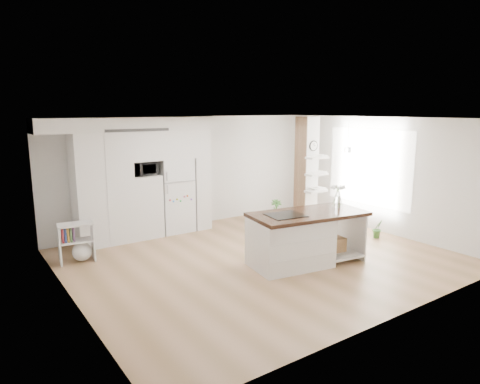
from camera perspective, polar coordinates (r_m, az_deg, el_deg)
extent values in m
cube|color=tan|center=(8.49, 2.77, -8.79)|extent=(7.00, 6.00, 0.01)
cube|color=white|center=(7.99, 2.95, 9.75)|extent=(7.00, 6.00, 0.04)
cube|color=silver|center=(10.64, -7.03, 2.69)|extent=(7.00, 0.04, 2.70)
cube|color=silver|center=(6.09, 20.32, -4.18)|extent=(7.00, 0.04, 2.70)
cube|color=silver|center=(6.66, -21.86, -3.04)|extent=(0.04, 6.00, 2.70)
cube|color=silver|center=(10.60, 18.06, 2.20)|extent=(0.04, 6.00, 2.70)
cube|color=white|center=(9.54, -17.85, 0.37)|extent=(1.20, 0.65, 2.40)
cube|color=white|center=(9.94, -12.59, -1.84)|extent=(0.65, 0.65, 1.42)
cube|color=white|center=(9.73, -12.93, 6.02)|extent=(0.65, 0.65, 0.65)
cube|color=white|center=(10.03, -8.93, 6.31)|extent=(0.85, 0.65, 0.65)
cube|color=white|center=(10.42, -5.69, 1.71)|extent=(0.40, 0.65, 2.40)
cube|color=silver|center=(9.60, -14.25, 8.74)|extent=(4.00, 0.70, 0.30)
cube|color=#262626|center=(9.29, -13.47, 8.03)|extent=(1.40, 0.04, 0.06)
cube|color=white|center=(10.21, -8.75, -0.41)|extent=(0.78, 0.66, 1.75)
cube|color=#B2B2B7|center=(9.84, -7.94, 1.34)|extent=(0.78, 0.01, 0.03)
cube|color=silver|center=(10.51, 8.85, 2.54)|extent=(0.40, 0.40, 2.70)
cube|color=tan|center=(10.37, 8.00, 2.45)|extent=(0.02, 0.40, 2.70)
cube|color=tan|center=(10.66, 8.07, 2.68)|extent=(0.40, 0.02, 2.70)
cylinder|color=black|center=(10.29, 9.75, 6.09)|extent=(0.25, 0.03, 0.25)
cylinder|color=white|center=(10.27, 9.81, 6.08)|extent=(0.21, 0.01, 0.21)
plane|color=white|center=(10.75, 16.77, 3.20)|extent=(0.00, 2.40, 2.40)
cylinder|color=white|center=(9.26, 10.76, 6.15)|extent=(0.12, 0.12, 0.10)
cube|color=white|center=(8.00, 6.70, -6.65)|extent=(1.54, 1.13, 0.92)
cube|color=white|center=(8.68, 12.48, -7.76)|extent=(0.90, 1.03, 0.04)
cube|color=white|center=(8.80, 14.45, -5.28)|extent=(0.17, 0.92, 0.92)
cube|color=#391D11|center=(8.07, 9.07, -2.94)|extent=(2.31, 1.36, 0.07)
cube|color=black|center=(7.80, 6.11, -3.07)|extent=(0.73, 0.64, 0.01)
cube|color=tan|center=(8.60, 12.24, -6.82)|extent=(0.48, 0.39, 0.27)
cylinder|color=white|center=(8.57, 12.87, -1.28)|extent=(0.12, 0.12, 0.22)
cube|color=white|center=(8.73, -22.94, -6.51)|extent=(0.07, 0.37, 0.75)
cube|color=white|center=(8.79, -19.01, -6.11)|extent=(0.07, 0.37, 0.75)
cube|color=white|center=(8.66, -21.13, -4.03)|extent=(0.67, 0.44, 0.03)
cube|color=white|center=(8.75, -20.98, -6.11)|extent=(0.64, 0.44, 0.03)
sphere|color=white|center=(8.82, -20.32, -7.46)|extent=(0.37, 0.37, 0.37)
imported|color=#3C772F|center=(10.19, 17.88, -4.66)|extent=(0.26, 0.23, 0.43)
imported|color=#3C772F|center=(11.29, 4.81, -2.37)|extent=(0.39, 0.39, 0.54)
imported|color=#2D2D2D|center=(9.74, -12.69, 3.05)|extent=(0.54, 0.37, 0.30)
imported|color=#3C772F|center=(10.78, 9.79, 3.67)|extent=(0.27, 0.23, 0.30)
imported|color=white|center=(10.35, 9.93, 0.43)|extent=(0.22, 0.22, 0.05)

